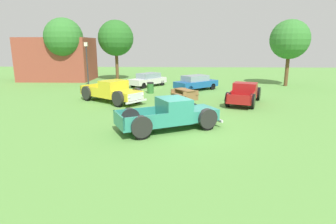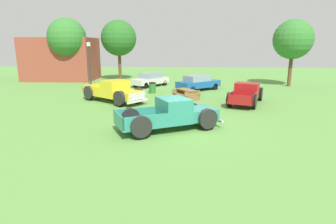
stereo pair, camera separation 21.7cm
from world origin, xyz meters
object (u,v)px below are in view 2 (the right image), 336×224
(pickup_truck_behind_right, at_px, (116,92))
(lamp_post_near, at_px, (90,64))
(sedan_distant_b, at_px, (150,79))
(trash_can, at_px, (152,88))
(pickup_truck_foreground, at_px, (175,114))
(pickup_truck_behind_left, at_px, (247,93))
(sedan_distant_a, at_px, (198,82))
(picnic_table, at_px, (186,93))
(oak_tree_west, at_px, (119,38))
(oak_tree_east, at_px, (293,40))
(oak_tree_center, at_px, (67,38))

(pickup_truck_behind_right, relative_size, lamp_post_near, 1.20)
(sedan_distant_b, xyz_separation_m, trash_can, (0.66, -4.14, -0.22))
(pickup_truck_foreground, height_order, pickup_truck_behind_left, pickup_truck_foreground)
(pickup_truck_foreground, relative_size, sedan_distant_a, 1.27)
(picnic_table, height_order, oak_tree_west, oak_tree_west)
(pickup_truck_behind_right, distance_m, oak_tree_east, 18.48)
(pickup_truck_foreground, bearing_deg, lamp_post_near, 122.65)
(sedan_distant_b, distance_m, trash_can, 4.19)
(trash_can, xyz_separation_m, oak_tree_west, (-4.76, 8.77, 4.34))
(pickup_truck_behind_left, relative_size, sedan_distant_b, 1.23)
(pickup_truck_behind_right, height_order, oak_tree_west, oak_tree_west)
(pickup_truck_foreground, height_order, oak_tree_west, oak_tree_west)
(lamp_post_near, xyz_separation_m, oak_tree_center, (-3.84, 4.40, 2.56))
(sedan_distant_a, xyz_separation_m, picnic_table, (-1.13, -4.56, -0.23))
(sedan_distant_a, distance_m, lamp_post_near, 10.51)
(pickup_truck_foreground, relative_size, pickup_truck_behind_right, 1.02)
(sedan_distant_a, bearing_deg, oak_tree_east, 18.70)
(oak_tree_east, relative_size, oak_tree_west, 0.95)
(oak_tree_west, relative_size, oak_tree_center, 0.98)
(trash_can, relative_size, oak_tree_west, 0.14)
(lamp_post_near, bearing_deg, oak_tree_west, 75.42)
(pickup_truck_foreground, distance_m, oak_tree_west, 21.03)
(sedan_distant_b, relative_size, lamp_post_near, 0.94)
(pickup_truck_foreground, bearing_deg, trash_can, 102.04)
(pickup_truck_behind_right, bearing_deg, sedan_distant_b, 79.35)
(sedan_distant_a, xyz_separation_m, oak_tree_center, (-14.19, 5.33, 4.14))
(oak_tree_center, bearing_deg, pickup_truck_behind_left, -32.38)
(oak_tree_east, distance_m, oak_tree_west, 18.53)
(pickup_truck_foreground, height_order, oak_tree_center, oak_tree_center)
(sedan_distant_b, distance_m, picnic_table, 7.73)
(oak_tree_center, bearing_deg, pickup_truck_foreground, -55.09)
(lamp_post_near, bearing_deg, sedan_distant_b, 13.59)
(pickup_truck_behind_left, distance_m, sedan_distant_b, 11.24)
(lamp_post_near, height_order, oak_tree_west, oak_tree_west)
(lamp_post_near, distance_m, picnic_table, 10.88)
(sedan_distant_b, xyz_separation_m, picnic_table, (3.56, -6.86, -0.20))
(sedan_distant_b, relative_size, trash_can, 4.35)
(pickup_truck_behind_left, xyz_separation_m, trash_can, (-7.24, 3.86, -0.22))
(sedan_distant_a, relative_size, oak_tree_east, 0.65)
(trash_can, bearing_deg, lamp_post_near, 156.32)
(sedan_distant_b, bearing_deg, sedan_distant_a, -26.11)
(oak_tree_west, xyz_separation_m, oak_tree_center, (-5.40, -1.60, 0.04))
(pickup_truck_foreground, height_order, lamp_post_near, lamp_post_near)
(oak_tree_west, bearing_deg, oak_tree_center, -163.54)
(pickup_truck_behind_left, distance_m, lamp_post_near, 15.18)
(sedan_distant_a, bearing_deg, picnic_table, -103.91)
(sedan_distant_a, bearing_deg, pickup_truck_foreground, -98.04)
(oak_tree_west, bearing_deg, sedan_distant_b, -48.48)
(pickup_truck_behind_right, relative_size, oak_tree_east, 0.81)
(sedan_distant_b, bearing_deg, trash_can, -80.98)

